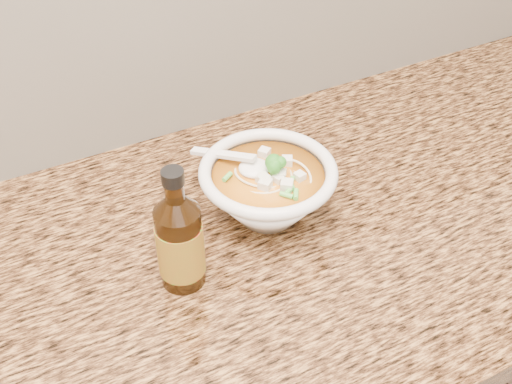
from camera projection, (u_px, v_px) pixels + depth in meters
name	position (u px, v px, depth m)	size (l,w,h in m)	color
counter_slab	(60.00, 319.00, 0.86)	(4.00, 0.68, 0.04)	#A2713B
soup_bowl	(268.00, 190.00, 0.96)	(0.20, 0.21, 0.11)	white
hot_sauce_bottle	(180.00, 242.00, 0.84)	(0.08, 0.08, 0.19)	#331B06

